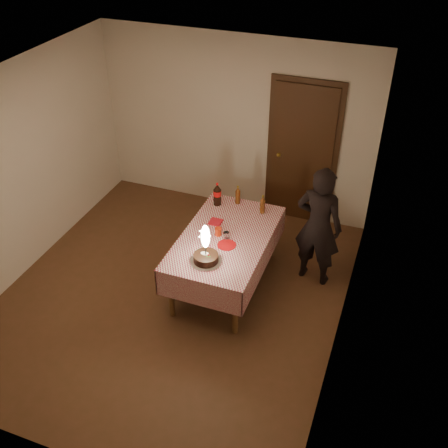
{
  "coord_description": "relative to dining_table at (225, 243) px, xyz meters",
  "views": [
    {
      "loc": [
        2.26,
        -4.26,
        4.43
      ],
      "look_at": [
        0.53,
        0.38,
        0.95
      ],
      "focal_mm": 42.0,
      "sensor_mm": 36.0,
      "label": 1
    }
  ],
  "objects": [
    {
      "name": "amber_bottle_right",
      "position": [
        0.26,
        0.64,
        0.22
      ],
      "size": [
        0.06,
        0.06,
        0.25
      ],
      "color": "#5D2F10",
      "rests_on": "dining_table"
    },
    {
      "name": "amber_bottle_left",
      "position": [
        -0.11,
        0.74,
        0.22
      ],
      "size": [
        0.06,
        0.06,
        0.25
      ],
      "color": "#5D2F10",
      "rests_on": "dining_table"
    },
    {
      "name": "photographer",
      "position": [
        1.0,
        0.51,
        0.16
      ],
      "size": [
        0.63,
        0.48,
        1.59
      ],
      "color": "black",
      "rests_on": "ground"
    },
    {
      "name": "napkin_stack",
      "position": [
        -0.21,
        0.23,
        0.11
      ],
      "size": [
        0.15,
        0.15,
        0.02
      ],
      "primitive_type": "cube",
      "color": "red",
      "rests_on": "dining_table"
    },
    {
      "name": "ground",
      "position": [
        -0.53,
        -0.43,
        -0.64
      ],
      "size": [
        4.0,
        4.5,
        0.01
      ],
      "primitive_type": "cube",
      "color": "brown",
      "rests_on": "ground"
    },
    {
      "name": "cola_bottle",
      "position": [
        -0.34,
        0.62,
        0.25
      ],
      "size": [
        0.1,
        0.1,
        0.32
      ],
      "color": "black",
      "rests_on": "dining_table"
    },
    {
      "name": "red_cup",
      "position": [
        -0.09,
        -0.0,
        0.15
      ],
      "size": [
        0.08,
        0.08,
        0.1
      ],
      "primitive_type": "cylinder",
      "color": "#A5230B",
      "rests_on": "dining_table"
    },
    {
      "name": "clear_cup",
      "position": [
        0.02,
        -0.04,
        0.14
      ],
      "size": [
        0.07,
        0.07,
        0.09
      ],
      "primitive_type": "cylinder",
      "color": "white",
      "rests_on": "dining_table"
    },
    {
      "name": "dining_table",
      "position": [
        0.0,
        0.0,
        0.0
      ],
      "size": [
        1.02,
        1.72,
        0.74
      ],
      "color": "brown",
      "rests_on": "ground"
    },
    {
      "name": "birthday_cake",
      "position": [
        -0.04,
        -0.51,
        0.22
      ],
      "size": [
        0.35,
        0.35,
        0.49
      ],
      "color": "white",
      "rests_on": "dining_table"
    },
    {
      "name": "red_plate",
      "position": [
        0.07,
        -0.16,
        0.1
      ],
      "size": [
        0.22,
        0.22,
        0.01
      ],
      "primitive_type": "cylinder",
      "color": "red",
      "rests_on": "dining_table"
    },
    {
      "name": "room_shell",
      "position": [
        -0.49,
        -0.36,
        1.02
      ],
      "size": [
        4.04,
        4.54,
        2.62
      ],
      "color": "beige",
      "rests_on": "ground"
    }
  ]
}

